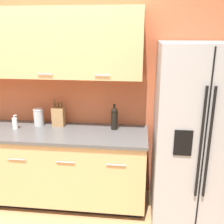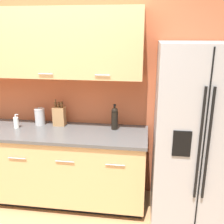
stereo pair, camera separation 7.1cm
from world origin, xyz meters
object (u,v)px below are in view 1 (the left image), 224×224
at_px(refrigerator, 195,136).
at_px(knife_block, 58,116).
at_px(soap_dispenser, 15,123).
at_px(steel_canister, 39,117).
at_px(wine_bottle, 114,118).

height_order(refrigerator, knife_block, refrigerator).
relative_size(soap_dispenser, steel_canister, 0.78).
xyz_separation_m(refrigerator, soap_dispenser, (-2.01, 0.12, 0.02)).
xyz_separation_m(refrigerator, steel_canister, (-1.78, 0.26, 0.06)).
bearing_deg(soap_dispenser, steel_canister, 32.35).
bearing_deg(soap_dispenser, refrigerator, -3.28).
xyz_separation_m(wine_bottle, steel_canister, (-0.91, 0.03, -0.04)).
distance_m(wine_bottle, steel_canister, 0.92).
bearing_deg(wine_bottle, steel_canister, 178.11).
xyz_separation_m(wine_bottle, soap_dispenser, (-1.14, -0.12, -0.07)).
distance_m(refrigerator, knife_block, 1.56).
bearing_deg(knife_block, refrigerator, -10.01).
relative_size(wine_bottle, soap_dispenser, 1.76).
distance_m(knife_block, steel_canister, 0.24).
relative_size(refrigerator, wine_bottle, 6.39).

